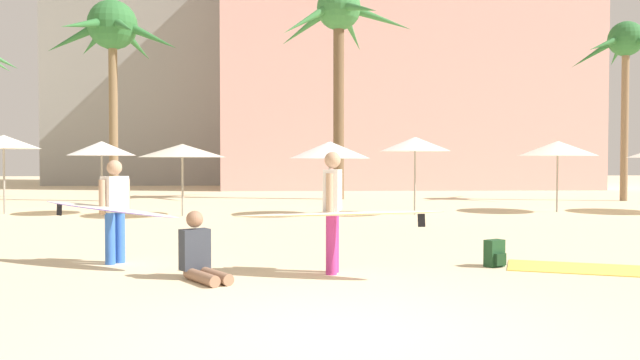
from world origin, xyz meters
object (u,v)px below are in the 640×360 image
(palm_tree_left, at_px, (112,34))
(cafe_umbrella_4, at_px, (4,142))
(person_mid_right, at_px, (200,256))
(beach_towel, at_px, (576,268))
(cafe_umbrella_1, at_px, (101,148))
(backpack, at_px, (495,254))
(cafe_umbrella_0, at_px, (415,144))
(palm_tree_far_left, at_px, (626,51))
(person_far_left, at_px, (113,208))
(person_near_right, at_px, (333,209))
(cafe_umbrella_5, at_px, (330,150))
(cafe_umbrella_6, at_px, (182,151))
(palm_tree_center, at_px, (339,27))
(cafe_umbrella_7, at_px, (558,148))

(palm_tree_left, height_order, cafe_umbrella_4, palm_tree_left)
(person_mid_right, bearing_deg, beach_towel, 62.82)
(palm_tree_left, bearing_deg, cafe_umbrella_1, -78.05)
(backpack, xyz_separation_m, person_mid_right, (-4.45, -0.84, 0.13))
(palm_tree_left, height_order, person_mid_right, palm_tree_left)
(cafe_umbrella_0, xyz_separation_m, cafe_umbrella_1, (-9.54, 0.72, -0.13))
(cafe_umbrella_0, distance_m, backpack, 9.58)
(palm_tree_far_left, relative_size, backpack, 17.29)
(cafe_umbrella_4, bearing_deg, person_far_left, -58.90)
(cafe_umbrella_4, distance_m, person_near_right, 14.42)
(palm_tree_far_left, xyz_separation_m, beach_towel, (-9.28, -15.66, -6.04))
(cafe_umbrella_5, relative_size, person_far_left, 0.97)
(person_near_right, bearing_deg, backpack, -153.52)
(cafe_umbrella_5, bearing_deg, person_far_left, -114.60)
(palm_tree_far_left, relative_size, person_far_left, 2.88)
(cafe_umbrella_0, bearing_deg, backpack, -93.96)
(beach_towel, bearing_deg, cafe_umbrella_6, 128.17)
(palm_tree_center, height_order, beach_towel, palm_tree_center)
(palm_tree_center, xyz_separation_m, cafe_umbrella_6, (-5.31, -7.81, -5.33))
(palm_tree_left, height_order, backpack, palm_tree_left)
(cafe_umbrella_5, distance_m, person_mid_right, 10.62)
(cafe_umbrella_1, xyz_separation_m, person_far_left, (2.90, -9.58, -1.11))
(palm_tree_far_left, bearing_deg, cafe_umbrella_5, -153.93)
(cafe_umbrella_0, bearing_deg, beach_towel, -86.80)
(cafe_umbrella_6, distance_m, person_near_right, 10.62)
(palm_tree_left, height_order, cafe_umbrella_0, palm_tree_left)
(cafe_umbrella_7, height_order, person_near_right, cafe_umbrella_7)
(cafe_umbrella_4, bearing_deg, cafe_umbrella_0, -4.38)
(palm_tree_left, distance_m, cafe_umbrella_1, 7.98)
(palm_tree_left, distance_m, cafe_umbrella_7, 17.48)
(cafe_umbrella_4, height_order, beach_towel, cafe_umbrella_4)
(palm_tree_center, xyz_separation_m, cafe_umbrella_4, (-10.92, -6.80, -5.05))
(palm_tree_left, xyz_separation_m, palm_tree_center, (9.22, 0.74, 0.55))
(palm_tree_center, relative_size, beach_towel, 4.50)
(cafe_umbrella_6, relative_size, person_near_right, 0.85)
(person_mid_right, bearing_deg, backpack, 67.40)
(cafe_umbrella_4, height_order, cafe_umbrella_6, cafe_umbrella_4)
(cafe_umbrella_4, relative_size, person_near_right, 0.80)
(beach_towel, distance_m, backpack, 1.22)
(beach_towel, bearing_deg, person_far_left, 174.14)
(palm_tree_far_left, xyz_separation_m, cafe_umbrella_6, (-16.79, -6.11, -4.11))
(cafe_umbrella_4, bearing_deg, palm_tree_center, 31.92)
(cafe_umbrella_5, bearing_deg, cafe_umbrella_6, -179.47)
(person_far_left, bearing_deg, palm_tree_center, 107.31)
(person_far_left, bearing_deg, palm_tree_far_left, 76.21)
(cafe_umbrella_0, height_order, cafe_umbrella_6, cafe_umbrella_0)
(palm_tree_center, distance_m, cafe_umbrella_6, 10.84)
(beach_towel, height_order, backpack, backpack)
(palm_tree_far_left, xyz_separation_m, palm_tree_center, (-11.47, 1.70, 1.22))
(palm_tree_far_left, xyz_separation_m, cafe_umbrella_4, (-22.39, -5.10, -3.83))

